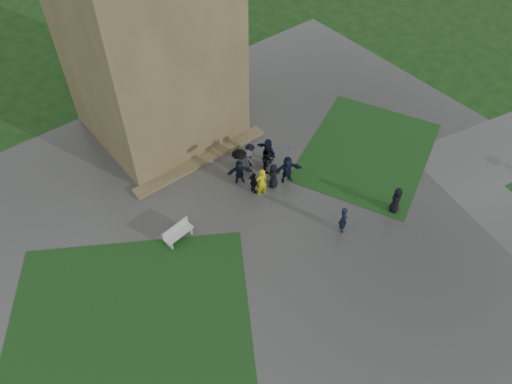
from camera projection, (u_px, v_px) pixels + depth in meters
ground at (324, 280)px, 24.41m from camera, size 120.00×120.00×0.00m
plaza at (297, 253)px, 25.46m from camera, size 34.00×34.00×0.02m
lawn_inset_left at (130, 320)px, 22.93m from camera, size 14.10×13.46×0.01m
lawn_inset_right at (367, 151)px, 30.61m from camera, size 11.12×10.15×0.01m
tower_plinth at (201, 160)px, 29.92m from camera, size 9.00×0.80×0.22m
bench at (178, 233)px, 25.73m from camera, size 1.71×0.75×0.96m
visitor_cluster at (263, 161)px, 28.41m from camera, size 3.80×3.49×2.69m
pedestrian_mid at (343, 219)px, 25.87m from camera, size 0.65×0.74×1.71m
pedestrian_near at (396, 200)px, 26.82m from camera, size 0.97×0.86×1.65m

